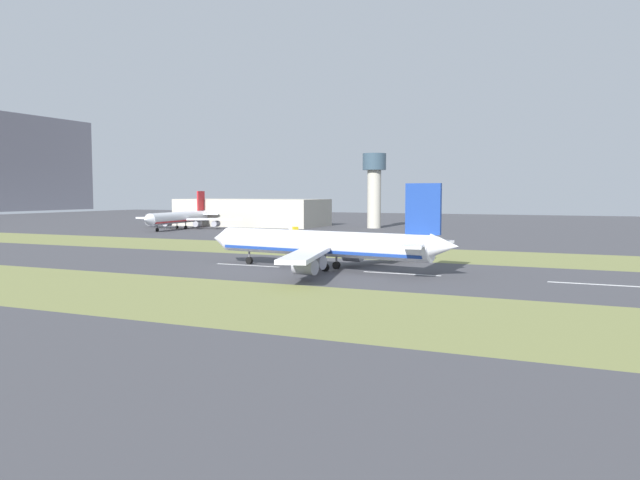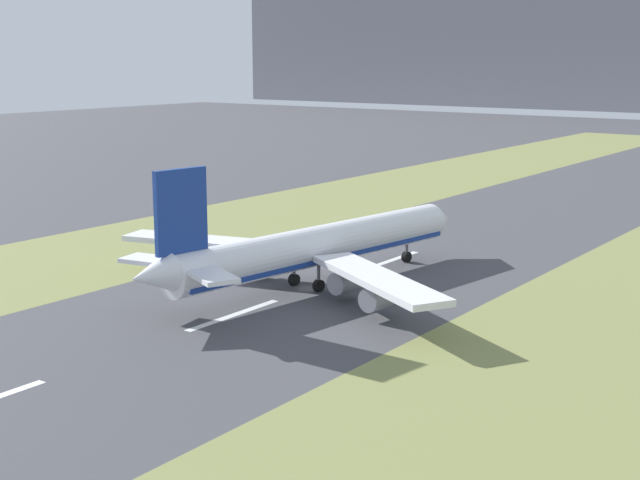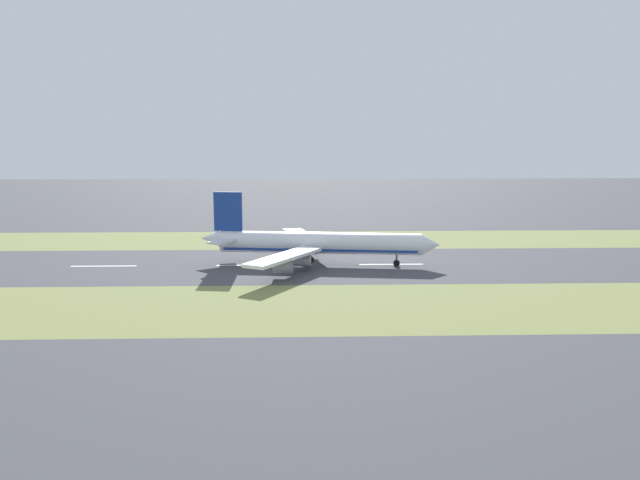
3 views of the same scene
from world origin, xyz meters
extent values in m
plane|color=#424247|center=(0.00, 0.00, 0.00)|extent=(800.00, 800.00, 0.00)
cube|color=olive|center=(-45.00, 0.00, 0.00)|extent=(40.00, 600.00, 0.01)
cube|color=olive|center=(45.00, 0.00, 0.00)|extent=(40.00, 600.00, 0.01)
cube|color=silver|center=(0.00, -57.03, 0.01)|extent=(1.20, 18.00, 0.01)
cube|color=silver|center=(0.00, -17.03, 0.01)|extent=(1.20, 18.00, 0.01)
cube|color=silver|center=(0.00, 22.97, 0.01)|extent=(1.20, 18.00, 0.01)
cylinder|color=white|center=(-0.13, 2.97, 6.20)|extent=(13.47, 56.30, 6.00)
cone|color=white|center=(3.97, 33.19, 6.20)|extent=(6.50, 5.74, 5.88)
cone|color=white|center=(-4.29, -27.75, 7.00)|extent=(5.86, 6.63, 5.10)
cube|color=navy|center=(-0.13, 2.97, 4.55)|extent=(12.87, 54.04, 0.70)
cube|color=white|center=(-18.44, -1.84, 5.30)|extent=(29.58, 12.97, 0.90)
cube|color=white|center=(16.24, -6.54, 5.30)|extent=(28.16, 19.59, 0.90)
cylinder|color=#93939E|center=(-9.58, 0.21, 2.85)|extent=(3.82, 5.19, 3.20)
cylinder|color=#93939E|center=(-18.97, -2.05, 2.85)|extent=(3.82, 5.19, 3.20)
cylinder|color=#93939E|center=(8.25, -2.20, 2.85)|extent=(3.82, 5.19, 3.20)
cylinder|color=#93939E|center=(16.70, -6.88, 2.85)|extent=(3.82, 5.19, 3.20)
cube|color=navy|center=(-3.62, -22.80, 14.70)|extent=(1.87, 8.03, 11.00)
cube|color=white|center=(-9.07, -22.06, 7.20)|extent=(10.62, 6.11, 0.60)
cube|color=white|center=(1.83, -23.53, 7.20)|extent=(10.92, 8.30, 0.60)
cylinder|color=#59595E|center=(2.73, 24.06, 2.50)|extent=(0.50, 0.50, 3.20)
cylinder|color=black|center=(2.73, 24.06, 0.90)|extent=(1.13, 1.90, 1.80)
cylinder|color=#59595E|center=(-3.11, 0.34, 2.50)|extent=(0.50, 0.50, 3.20)
cylinder|color=black|center=(-3.11, 0.34, 0.90)|extent=(1.13, 1.90, 1.80)
cylinder|color=#59595E|center=(2.05, -0.35, 2.50)|extent=(0.50, 0.50, 3.20)
cylinder|color=black|center=(2.05, -0.35, 0.90)|extent=(1.13, 1.90, 1.80)
camera|label=1|loc=(-134.45, -57.01, 18.19)|focal=35.00mm
camera|label=2|loc=(77.50, -103.84, 34.27)|focal=50.00mm
camera|label=3|loc=(171.06, -2.43, 34.26)|focal=35.00mm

